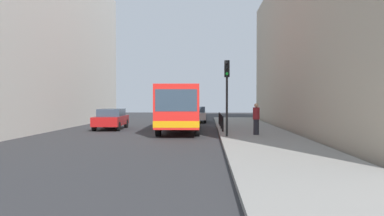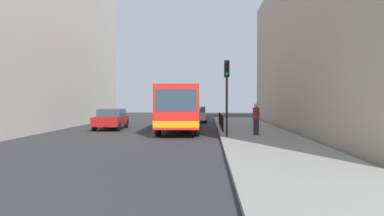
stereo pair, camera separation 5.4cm
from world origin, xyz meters
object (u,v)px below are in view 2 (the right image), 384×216
(car_behind_bus, at_px, (197,114))
(bollard_far, at_px, (220,120))
(bus, at_px, (181,106))
(bollard_mid, at_px, (221,122))
(bollard_farthest, at_px, (219,118))
(pedestrian_near_signal, at_px, (256,119))
(car_beside_bus, at_px, (111,118))
(traffic_light, at_px, (227,83))
(bollard_near, at_px, (223,124))

(car_behind_bus, height_order, bollard_far, car_behind_bus)
(bus, xyz_separation_m, bollard_far, (2.78, 2.36, -1.10))
(car_behind_bus, height_order, bollard_mid, car_behind_bus)
(bollard_far, bearing_deg, bollard_farthest, 90.00)
(bollard_far, bearing_deg, pedestrian_near_signal, -75.07)
(car_beside_bus, height_order, bollard_farthest, car_beside_bus)
(bus, relative_size, traffic_light, 2.70)
(bus, xyz_separation_m, bollard_farthest, (2.78, 4.75, -1.10))
(bus, relative_size, pedestrian_near_signal, 6.21)
(car_beside_bus, distance_m, traffic_light, 10.44)
(traffic_light, height_order, bollard_near, traffic_light)
(bus, distance_m, traffic_light, 6.27)
(car_beside_bus, distance_m, bollard_mid, 7.96)
(bollard_near, distance_m, bollard_mid, 2.39)
(bus, relative_size, bollard_farthest, 11.67)
(car_beside_bus, xyz_separation_m, bollard_far, (7.90, 1.44, -0.16))
(bollard_mid, relative_size, bollard_far, 1.00)
(bus, bearing_deg, bollard_mid, 177.87)
(bollard_far, distance_m, pedestrian_near_signal, 7.03)
(car_beside_bus, relative_size, bollard_mid, 4.71)
(traffic_light, bearing_deg, pedestrian_near_signal, 30.37)
(bollard_mid, xyz_separation_m, bollard_far, (0.00, 2.39, 0.00))
(car_behind_bus, relative_size, bollard_near, 4.64)
(bollard_farthest, xyz_separation_m, pedestrian_near_signal, (1.81, -9.17, 0.42))
(bus, distance_m, bollard_farthest, 5.62)
(bollard_far, distance_m, bollard_farthest, 2.39)
(bollard_near, xyz_separation_m, bollard_mid, (0.00, 2.39, 0.00))
(traffic_light, distance_m, bollard_mid, 5.89)
(bus, bearing_deg, pedestrian_near_signal, 134.59)
(bus, relative_size, bollard_mid, 11.67)
(traffic_light, xyz_separation_m, bollard_near, (-0.10, 3.00, -2.38))
(car_behind_bus, xyz_separation_m, bollard_far, (2.00, -7.21, -0.16))
(traffic_light, relative_size, bollard_mid, 4.32)
(bollard_mid, bearing_deg, bollard_farthest, 90.00)
(car_beside_bus, height_order, bollard_mid, car_beside_bus)
(bus, height_order, pedestrian_near_signal, bus)
(bus, relative_size, car_behind_bus, 2.51)
(bollard_near, distance_m, bollard_farthest, 7.18)
(traffic_light, bearing_deg, bus, 118.02)
(car_beside_bus, relative_size, car_behind_bus, 1.01)
(car_beside_bus, xyz_separation_m, pedestrian_near_signal, (9.71, -5.34, 0.26))
(car_behind_bus, distance_m, bollard_mid, 9.81)
(traffic_light, height_order, pedestrian_near_signal, traffic_light)
(car_beside_bus, relative_size, traffic_light, 1.09)
(car_behind_bus, height_order, bollard_near, car_behind_bus)
(bollard_mid, xyz_separation_m, pedestrian_near_signal, (1.81, -4.39, 0.42))
(bollard_mid, distance_m, bollard_far, 2.39)
(bus, distance_m, pedestrian_near_signal, 6.41)
(traffic_light, bearing_deg, car_behind_bus, 97.97)
(bollard_farthest, relative_size, pedestrian_near_signal, 0.53)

